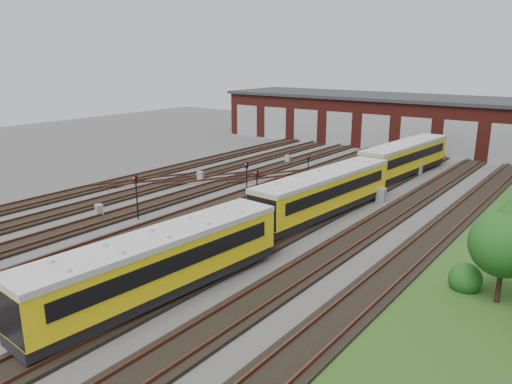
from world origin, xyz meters
The scene contains 15 objects.
ground centered at (0.00, 0.00, 0.00)m, with size 120.00×120.00×0.00m, color #454240.
track_network centered at (-0.17, 0.59, 0.11)m, with size 30.40×70.00×0.33m.
maintenance_shed centered at (-0.01, 39.97, 3.20)m, with size 51.00×12.50×6.35m.
metro_train centered at (6.00, 6.91, 1.83)m, with size 3.60×46.35×2.93m.
signal_mast_0 centered at (-4.30, -1.77, 2.09)m, with size 0.30×0.28×3.26m.
signal_mast_1 centered at (0.86, 13.19, 1.89)m, with size 0.25×0.23×2.98m.
signal_mast_2 centered at (-1.07, 6.83, 2.02)m, with size 0.28×0.27×3.15m.
signal_mast_3 centered at (0.77, 5.72, 1.89)m, with size 0.28×0.26×2.93m.
relay_cabinet_0 centered at (-6.98, -3.07, 0.47)m, with size 0.56×0.47×0.94m, color #989A9C.
relay_cabinet_1 centered at (-6.38, 21.01, 0.44)m, with size 0.53×0.44×0.88m, color #989A9C.
relay_cabinet_2 centered at (-8.54, 9.38, 0.45)m, with size 0.54×0.45×0.90m, color #989A9C.
relay_cabinet_3 centered at (7.02, 23.95, 0.57)m, with size 0.69×0.57×1.15m, color #989A9C.
relay_cabinet_4 centered at (7.87, 12.92, 0.57)m, with size 0.68×0.57×1.14m, color #989A9C.
tree_3 centered at (19.17, 0.07, 3.40)m, with size 3.20×3.20×5.30m.
bush_0 centered at (17.55, 0.62, 0.82)m, with size 1.64×1.64×1.64m, color #174413.
Camera 1 is at (22.82, -23.98, 11.33)m, focal length 35.00 mm.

